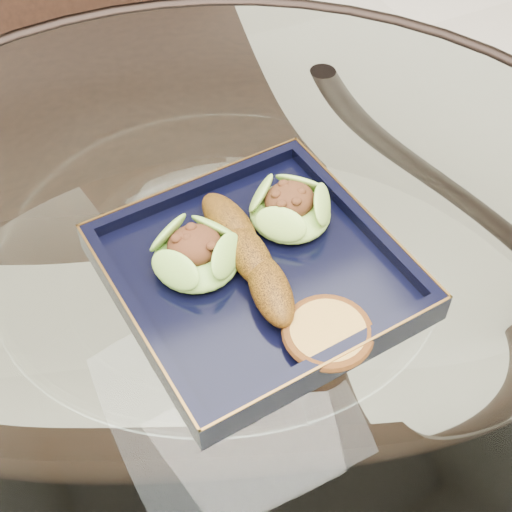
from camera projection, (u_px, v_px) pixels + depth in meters
name	position (u px, v px, depth m)	size (l,w,h in m)	color
dining_table	(226.00, 371.00, 0.85)	(1.13, 1.13, 0.77)	white
dining_chair	(132.00, 143.00, 1.25)	(0.48, 0.48, 0.91)	black
navy_plate	(256.00, 275.00, 0.72)	(0.27, 0.27, 0.02)	black
lettuce_wrap_left	(196.00, 255.00, 0.70)	(0.09, 0.09, 0.03)	#56952B
lettuce_wrap_right	(290.00, 210.00, 0.74)	(0.09, 0.09, 0.03)	#5A8B28
roasted_plantain	(249.00, 254.00, 0.70)	(0.18, 0.04, 0.03)	#6B3F0B
crumb_patty	(328.00, 334.00, 0.65)	(0.07, 0.07, 0.01)	#BE923F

